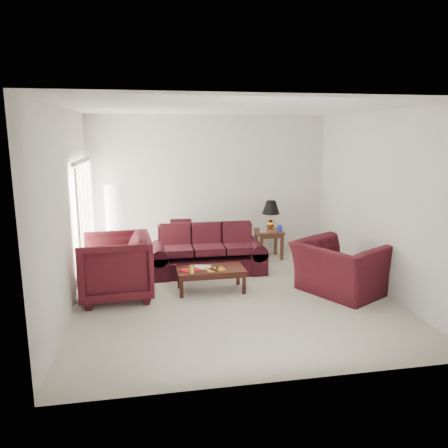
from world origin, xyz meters
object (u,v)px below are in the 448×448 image
Objects in this scene: floor_lamp at (112,225)px; coffee_table at (211,280)px; end_table at (269,244)px; armchair_right at (340,268)px; sofa at (208,250)px; armchair_left at (115,267)px.

floor_lamp is 1.46× the size of coffee_table.
end_table is 3.28m from floor_lamp.
armchair_right is 2.17m from coffee_table.
end_table reaches higher than coffee_table.
sofa reaches higher than armchair_right.
armchair_right is at bearing -75.66° from end_table.
floor_lamp is 1.25× the size of armchair_right.
end_table is 0.53× the size of coffee_table.
armchair_left reaches higher than end_table.
sofa is 1.64m from end_table.
armchair_left reaches higher than armchair_right.
armchair_left reaches higher than sofa.
armchair_left is at bearing -149.59° from end_table.
armchair_left reaches higher than coffee_table.
end_table is at bearing 73.45° from coffee_table.
sofa is 2.49m from armchair_right.
armchair_left is (0.15, -1.82, -0.31)m from floor_lamp.
coffee_table is (-0.09, -1.01, -0.24)m from sofa.
floor_lamp reaches higher than end_table.
floor_lamp is at bearing 179.82° from end_table.
armchair_right is (3.81, -2.26, -0.40)m from floor_lamp.
sofa is at bearing 118.00° from armchair_left.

